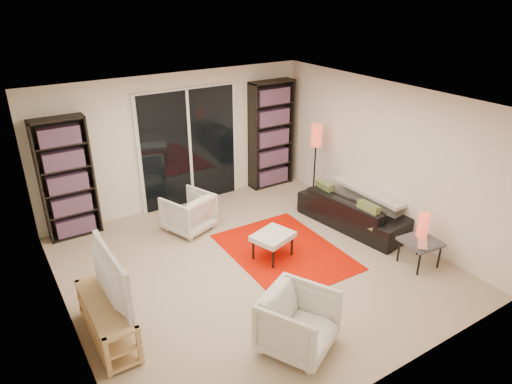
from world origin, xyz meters
TOP-DOWN VIEW (x-y plane):
  - floor at (0.00, 0.00)m, footprint 5.00×5.00m
  - wall_back at (0.00, 2.50)m, footprint 5.00×0.02m
  - wall_front at (0.00, -2.50)m, footprint 5.00×0.02m
  - wall_left at (-2.50, 0.00)m, footprint 0.02×5.00m
  - wall_right at (2.50, 0.00)m, footprint 0.02×5.00m
  - ceiling at (0.00, 0.00)m, footprint 5.00×5.00m
  - sliding_door at (0.20, 2.46)m, footprint 1.92×0.08m
  - bookshelf_left at (-1.95, 2.33)m, footprint 0.80×0.30m
  - bookshelf_right at (1.90, 2.33)m, footprint 0.90×0.30m
  - tv_stand at (-2.18, -0.37)m, footprint 0.40×1.24m
  - tv at (-2.16, -0.37)m, footprint 0.16×1.10m
  - rug at (0.61, 0.05)m, footprint 1.57×2.10m
  - sofa at (2.08, 0.13)m, footprint 1.01×2.01m
  - armchair_back at (-0.32, 1.48)m, footprint 0.89×0.90m
  - armchair_front at (-0.45, -1.66)m, footprint 1.01×1.02m
  - ottoman at (0.37, 0.02)m, footprint 0.68×0.62m
  - side_table at (2.05, -1.27)m, footprint 0.54×0.54m
  - laptop at (1.99, -1.40)m, footprint 0.38×0.36m
  - table_lamp at (2.16, -1.18)m, footprint 0.16×0.16m
  - floor_lamp at (2.16, 1.28)m, footprint 0.22×0.22m

SIDE VIEW (x-z plane):
  - floor at x=0.00m, z-range 0.00..0.00m
  - rug at x=0.61m, z-range 0.00..0.01m
  - tv_stand at x=-2.18m, z-range 0.01..0.51m
  - sofa at x=2.08m, z-range 0.00..0.56m
  - armchair_back at x=-0.32m, z-range 0.00..0.64m
  - ottoman at x=0.37m, z-range 0.15..0.55m
  - armchair_front at x=-0.45m, z-range 0.00..0.69m
  - side_table at x=2.05m, z-range 0.16..0.56m
  - laptop at x=1.99m, z-range 0.40..0.43m
  - table_lamp at x=2.16m, z-range 0.40..0.76m
  - tv at x=-2.16m, z-range 0.50..1.13m
  - bookshelf_left at x=-1.95m, z-range 0.00..1.95m
  - sliding_door at x=0.20m, z-range -0.03..2.13m
  - bookshelf_right at x=1.90m, z-range 0.00..2.10m
  - floor_lamp at x=2.16m, z-range 0.40..1.86m
  - wall_back at x=0.00m, z-range 0.00..2.40m
  - wall_front at x=0.00m, z-range 0.00..2.40m
  - wall_left at x=-2.50m, z-range 0.00..2.40m
  - wall_right at x=2.50m, z-range 0.00..2.40m
  - ceiling at x=0.00m, z-range 2.39..2.41m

